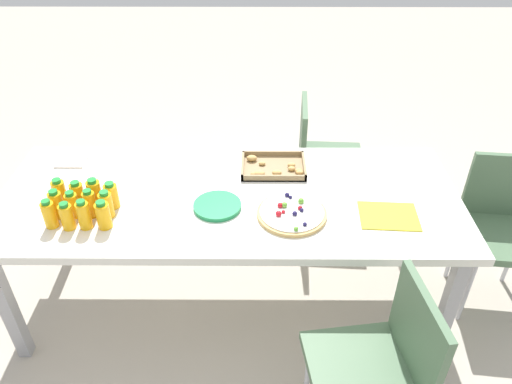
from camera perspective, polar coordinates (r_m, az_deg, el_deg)
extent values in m
plane|color=#B2A899|center=(2.81, -2.72, -12.31)|extent=(12.00, 12.00, 0.00)
cube|color=silver|center=(2.34, -3.20, -0.70)|extent=(2.20, 0.88, 0.04)
cube|color=#99999E|center=(2.59, -27.01, -11.80)|extent=(0.06, 0.06, 0.68)
cube|color=#99999E|center=(2.48, 21.49, -12.50)|extent=(0.06, 0.06, 0.68)
cube|color=#99999E|center=(3.07, -21.96, -2.03)|extent=(0.06, 0.06, 0.68)
cube|color=#99999E|center=(2.98, 17.41, -2.22)|extent=(0.06, 0.06, 0.68)
cube|color=#4C6B4C|center=(2.80, 26.96, -4.78)|extent=(0.44, 0.44, 0.04)
cube|color=#4C6B4C|center=(2.83, 26.99, 0.57)|extent=(0.38, 0.07, 0.38)
cylinder|color=silver|center=(2.79, 23.38, -10.64)|extent=(0.02, 0.02, 0.41)
cylinder|color=silver|center=(3.12, 27.73, -6.46)|extent=(0.02, 0.02, 0.41)
cylinder|color=silver|center=(3.01, 22.06, -6.28)|extent=(0.02, 0.02, 0.41)
cube|color=#4C6B4C|center=(3.14, 8.72, 3.71)|extent=(0.42, 0.42, 0.04)
cube|color=#4C6B4C|center=(3.03, 5.54, 6.91)|extent=(0.05, 0.38, 0.38)
cylinder|color=silver|center=(3.42, 10.88, 1.51)|extent=(0.02, 0.02, 0.41)
cylinder|color=silver|center=(3.16, 11.38, -1.73)|extent=(0.02, 0.02, 0.41)
cylinder|color=silver|center=(3.39, 5.52, 1.74)|extent=(0.02, 0.02, 0.41)
cylinder|color=silver|center=(3.13, 5.58, -1.52)|extent=(0.02, 0.02, 0.41)
cube|color=#4C6B4C|center=(2.02, 12.21, -19.79)|extent=(0.45, 0.45, 0.04)
cube|color=#4C6B4C|center=(1.93, 18.33, -15.47)|extent=(0.08, 0.38, 0.38)
cylinder|color=silver|center=(2.27, 6.00, -20.72)|extent=(0.02, 0.02, 0.41)
cylinder|color=silver|center=(2.35, 14.10, -19.37)|extent=(0.02, 0.02, 0.41)
cylinder|color=#F9AD14|center=(2.28, -22.96, -2.48)|extent=(0.06, 0.06, 0.12)
cylinder|color=#1E8C33|center=(2.24, -23.36, -1.10)|extent=(0.04, 0.04, 0.02)
cylinder|color=#F9AE14|center=(2.25, -21.18, -2.74)|extent=(0.06, 0.06, 0.12)
cylinder|color=#1E8C33|center=(2.21, -21.54, -1.40)|extent=(0.04, 0.04, 0.02)
cylinder|color=#F9AF14|center=(2.22, -19.43, -2.62)|extent=(0.06, 0.06, 0.13)
cylinder|color=#1E8C33|center=(2.18, -19.79, -1.15)|extent=(0.04, 0.04, 0.02)
cylinder|color=#FAAD14|center=(2.20, -17.38, -2.67)|extent=(0.06, 0.06, 0.12)
cylinder|color=#1E8C33|center=(2.16, -17.69, -1.25)|extent=(0.04, 0.04, 0.02)
cylinder|color=#FAAE14|center=(2.33, -22.23, -1.43)|extent=(0.06, 0.06, 0.12)
cylinder|color=#1E8C33|center=(2.29, -22.61, -0.03)|extent=(0.04, 0.04, 0.02)
cylinder|color=#F9AD14|center=(2.31, -20.61, -1.50)|extent=(0.06, 0.06, 0.12)
cylinder|color=#1E8C33|center=(2.27, -20.95, -0.17)|extent=(0.04, 0.04, 0.02)
cylinder|color=#FAAB14|center=(2.28, -18.79, -1.39)|extent=(0.06, 0.06, 0.12)
cylinder|color=#1E8C33|center=(2.24, -19.12, 0.02)|extent=(0.04, 0.04, 0.02)
cylinder|color=#F9AF14|center=(2.26, -17.05, -1.51)|extent=(0.06, 0.06, 0.12)
cylinder|color=#1E8C33|center=(2.22, -17.35, -0.13)|extent=(0.04, 0.04, 0.02)
cylinder|color=#FAAE14|center=(2.38, -21.88, -0.29)|extent=(0.06, 0.06, 0.13)
cylinder|color=#1E8C33|center=(2.34, -22.28, 1.20)|extent=(0.04, 0.04, 0.02)
cylinder|color=#F8AD14|center=(2.36, -20.06, -0.43)|extent=(0.06, 0.06, 0.12)
cylinder|color=#1E8C33|center=(2.32, -20.40, 0.94)|extent=(0.04, 0.04, 0.02)
cylinder|color=#FBAB14|center=(2.33, -18.28, -0.29)|extent=(0.06, 0.06, 0.13)
cylinder|color=#1E8C33|center=(2.29, -18.62, 1.23)|extent=(0.04, 0.04, 0.02)
cylinder|color=#F9AB14|center=(2.31, -16.50, -0.48)|extent=(0.06, 0.06, 0.12)
cylinder|color=#1E8C33|center=(2.28, -16.77, 0.86)|extent=(0.04, 0.04, 0.02)
cylinder|color=tan|center=(2.20, 4.20, -2.56)|extent=(0.31, 0.31, 0.02)
cylinder|color=white|center=(2.19, 4.21, -2.31)|extent=(0.29, 0.29, 0.01)
sphere|color=red|center=(2.21, 2.84, -1.55)|extent=(0.03, 0.03, 0.03)
sphere|color=#66B238|center=(2.21, 3.32, -1.51)|extent=(0.03, 0.03, 0.03)
sphere|color=#1E1947|center=(2.19, 5.36, -2.11)|extent=(0.02, 0.02, 0.02)
sphere|color=#1E1947|center=(2.26, 4.04, -0.60)|extent=(0.02, 0.02, 0.02)
sphere|color=#1E1947|center=(2.11, 5.73, -3.76)|extent=(0.02, 0.02, 0.02)
sphere|color=red|center=(2.20, 5.17, -1.85)|extent=(0.02, 0.02, 0.02)
sphere|color=#66B238|center=(2.08, 4.70, -4.30)|extent=(0.02, 0.02, 0.02)
sphere|color=#1E1947|center=(2.16, 4.55, -2.51)|extent=(0.02, 0.02, 0.02)
sphere|color=red|center=(2.17, 3.22, -2.31)|extent=(0.02, 0.02, 0.02)
sphere|color=#1E1947|center=(2.21, 3.41, -1.49)|extent=(0.02, 0.02, 0.02)
sphere|color=#66B238|center=(2.24, 5.28, -1.03)|extent=(0.03, 0.03, 0.03)
sphere|color=#1E1947|center=(2.27, 3.65, -0.33)|extent=(0.02, 0.02, 0.02)
sphere|color=red|center=(2.16, 2.65, -2.55)|extent=(0.03, 0.03, 0.03)
cube|color=olive|center=(2.51, 2.04, 2.83)|extent=(0.33, 0.24, 0.01)
cube|color=olive|center=(2.41, 2.11, 1.61)|extent=(0.33, 0.01, 0.03)
cube|color=olive|center=(2.60, 1.99, 4.45)|extent=(0.33, 0.01, 0.03)
cube|color=olive|center=(2.51, -1.55, 3.10)|extent=(0.01, 0.24, 0.03)
cube|color=olive|center=(2.52, 5.63, 3.06)|extent=(0.01, 0.24, 0.03)
ellipsoid|color=tan|center=(2.43, -0.16, 2.09)|extent=(0.04, 0.03, 0.02)
ellipsoid|color=tan|center=(2.51, 4.16, 3.17)|extent=(0.04, 0.03, 0.02)
ellipsoid|color=tan|center=(2.49, 4.18, 2.74)|extent=(0.04, 0.03, 0.02)
ellipsoid|color=tan|center=(2.43, 0.40, 2.14)|extent=(0.06, 0.04, 0.03)
ellipsoid|color=tan|center=(2.52, 0.72, 3.36)|extent=(0.04, 0.03, 0.02)
ellipsoid|color=tan|center=(2.56, -0.49, 3.97)|extent=(0.05, 0.04, 0.03)
ellipsoid|color=tan|center=(2.46, 5.13, 2.28)|extent=(0.04, 0.03, 0.02)
ellipsoid|color=tan|center=(2.44, 2.45, 2.26)|extent=(0.05, 0.03, 0.03)
ellipsoid|color=tan|center=(2.47, 5.00, 2.48)|extent=(0.04, 0.03, 0.02)
cylinder|color=#1E8C4C|center=(2.25, -4.52, -1.78)|extent=(0.22, 0.22, 0.00)
cylinder|color=#1E8C4C|center=(2.25, -4.53, -1.68)|extent=(0.22, 0.22, 0.00)
cylinder|color=#1E8C4C|center=(2.24, -4.54, -1.58)|extent=(0.22, 0.22, 0.00)
cylinder|color=#1E8C4C|center=(2.24, -4.54, -1.48)|extent=(0.22, 0.22, 0.00)
cube|color=white|center=(2.75, -20.64, 3.51)|extent=(0.15, 0.15, 0.01)
cube|color=yellow|center=(2.27, 15.22, -2.71)|extent=(0.27, 0.22, 0.01)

